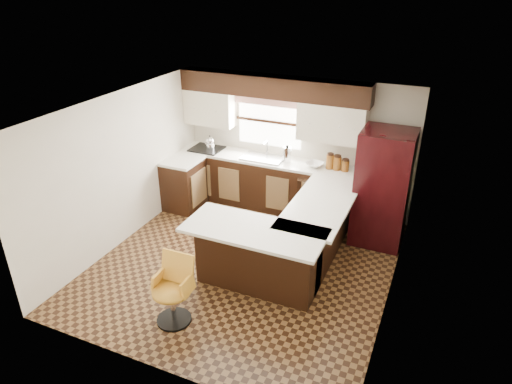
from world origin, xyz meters
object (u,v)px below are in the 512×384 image
at_px(peninsula_long, 316,231).
at_px(refrigerator, 382,188).
at_px(peninsula_return, 258,257).
at_px(bar_chair, 171,292).

relative_size(peninsula_long, refrigerator, 1.05).
bearing_deg(peninsula_return, refrigerator, 55.14).
xyz_separation_m(peninsula_long, refrigerator, (0.78, 0.90, 0.48)).
xyz_separation_m(refrigerator, bar_chair, (-1.98, -2.99, -0.48)).
distance_m(peninsula_return, refrigerator, 2.34).
relative_size(peninsula_return, refrigerator, 0.89).
distance_m(peninsula_long, bar_chair, 2.41).
distance_m(peninsula_long, refrigerator, 1.29).
bearing_deg(bar_chair, peninsula_long, 58.96).
distance_m(peninsula_return, bar_chair, 1.31).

